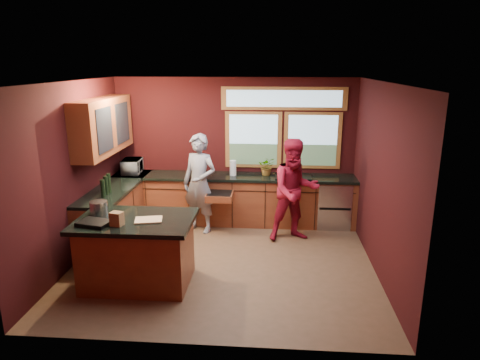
# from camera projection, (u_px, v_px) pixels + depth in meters

# --- Properties ---
(floor) EXTENTS (4.50, 4.50, 0.00)m
(floor) POSITION_uv_depth(u_px,v_px,m) (224.00, 262.00, 6.56)
(floor) COLOR brown
(floor) RESTS_ON ground
(room_shell) EXTENTS (4.52, 4.02, 2.71)m
(room_shell) POSITION_uv_depth(u_px,v_px,m) (186.00, 142.00, 6.44)
(room_shell) COLOR black
(room_shell) RESTS_ON ground
(back_counter) EXTENTS (4.50, 0.64, 0.93)m
(back_counter) POSITION_uv_depth(u_px,v_px,m) (244.00, 199.00, 8.05)
(back_counter) COLOR #602716
(back_counter) RESTS_ON floor
(left_counter) EXTENTS (0.64, 2.30, 0.93)m
(left_counter) POSITION_uv_depth(u_px,v_px,m) (117.00, 211.00, 7.40)
(left_counter) COLOR #602716
(left_counter) RESTS_ON floor
(island) EXTENTS (1.55, 1.05, 0.95)m
(island) POSITION_uv_depth(u_px,v_px,m) (137.00, 251.00, 5.82)
(island) COLOR #602716
(island) RESTS_ON floor
(person_grey) EXTENTS (0.76, 0.64, 1.77)m
(person_grey) POSITION_uv_depth(u_px,v_px,m) (200.00, 184.00, 7.57)
(person_grey) COLOR slate
(person_grey) RESTS_ON floor
(person_red) EXTENTS (1.00, 0.88, 1.76)m
(person_red) POSITION_uv_depth(u_px,v_px,m) (295.00, 191.00, 7.18)
(person_red) COLOR maroon
(person_red) RESTS_ON floor
(microwave) EXTENTS (0.38, 0.52, 0.27)m
(microwave) POSITION_uv_depth(u_px,v_px,m) (132.00, 166.00, 8.05)
(microwave) COLOR #999999
(microwave) RESTS_ON left_counter
(potted_plant) EXTENTS (0.31, 0.27, 0.34)m
(potted_plant) POSITION_uv_depth(u_px,v_px,m) (267.00, 166.00, 7.90)
(potted_plant) COLOR #999999
(potted_plant) RESTS_ON back_counter
(paper_towel) EXTENTS (0.12, 0.12, 0.28)m
(paper_towel) POSITION_uv_depth(u_px,v_px,m) (233.00, 168.00, 7.91)
(paper_towel) COLOR white
(paper_towel) RESTS_ON back_counter
(cutting_board) EXTENTS (0.40, 0.32, 0.02)m
(cutting_board) POSITION_uv_depth(u_px,v_px,m) (149.00, 220.00, 5.63)
(cutting_board) COLOR tan
(cutting_board) RESTS_ON island
(stock_pot) EXTENTS (0.24, 0.24, 0.18)m
(stock_pot) POSITION_uv_depth(u_px,v_px,m) (99.00, 208.00, 5.85)
(stock_pot) COLOR #B5B6BA
(stock_pot) RESTS_ON island
(paper_bag) EXTENTS (0.17, 0.15, 0.18)m
(paper_bag) POSITION_uv_depth(u_px,v_px,m) (117.00, 219.00, 5.44)
(paper_bag) COLOR brown
(paper_bag) RESTS_ON island
(black_tray) EXTENTS (0.45, 0.36, 0.05)m
(black_tray) POSITION_uv_depth(u_px,v_px,m) (94.00, 223.00, 5.48)
(black_tray) COLOR black
(black_tray) RESTS_ON island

